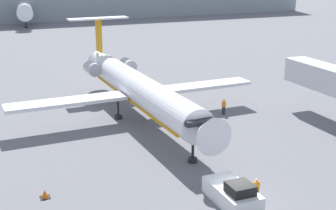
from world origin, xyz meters
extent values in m
plane|color=slate|center=(0.00, 0.00, 0.00)|extent=(600.00, 600.00, 0.00)
cylinder|color=white|center=(-0.51, 19.33, 3.48)|extent=(3.96, 25.79, 3.11)
cone|color=white|center=(-0.04, 5.24, 3.48)|extent=(3.19, 2.59, 3.11)
cube|color=black|center=(-0.07, 6.24, 4.02)|extent=(2.67, 0.79, 0.44)
cone|color=white|center=(-0.99, 33.89, 3.48)|extent=(2.91, 3.52, 2.80)
cube|color=orange|center=(-0.51, 19.33, 2.47)|extent=(3.57, 23.21, 0.20)
cube|color=white|center=(7.15, 20.87, 2.78)|extent=(12.38, 3.06, 0.36)
cube|color=white|center=(-8.25, 20.36, 2.78)|extent=(12.38, 3.06, 0.36)
cylinder|color=#ADADB7|center=(1.42, 30.20, 3.87)|extent=(1.71, 2.84, 1.61)
cylinder|color=#ADADB7|center=(-3.15, 30.04, 3.87)|extent=(1.71, 2.84, 1.61)
cube|color=orange|center=(-1.01, 34.57, 7.21)|extent=(0.31, 2.21, 4.35)
cube|color=white|center=(-1.01, 34.57, 9.39)|extent=(7.89, 2.06, 0.20)
cylinder|color=black|center=(-0.12, 7.49, 0.96)|extent=(0.24, 0.24, 1.92)
cylinder|color=black|center=(-0.12, 7.49, 0.20)|extent=(0.80, 0.80, 0.40)
cylinder|color=black|center=(-2.59, 21.15, 0.96)|extent=(0.24, 0.24, 1.92)
cylinder|color=black|center=(-2.59, 21.15, 0.20)|extent=(0.80, 0.80, 0.40)
cylinder|color=black|center=(1.45, 21.28, 0.96)|extent=(0.24, 0.24, 1.92)
cylinder|color=black|center=(1.45, 21.28, 0.20)|extent=(0.80, 0.80, 0.40)
cube|color=silver|center=(-0.59, 0.06, 0.62)|extent=(2.39, 4.75, 1.25)
cube|color=black|center=(-0.59, -0.99, 1.60)|extent=(1.67, 1.71, 0.70)
cube|color=black|center=(-0.59, 2.34, 0.44)|extent=(2.15, 0.30, 0.75)
cube|color=#232838|center=(1.16, -0.33, 0.41)|extent=(0.32, 0.20, 0.83)
cube|color=orange|center=(1.16, -0.33, 1.15)|extent=(0.40, 0.24, 0.65)
sphere|color=tan|center=(1.16, -0.33, 1.60)|extent=(0.24, 0.24, 0.24)
cube|color=#232838|center=(8.77, 18.06, 0.44)|extent=(0.32, 0.20, 0.87)
cube|color=orange|center=(8.77, 18.06, 1.22)|extent=(0.40, 0.24, 0.69)
sphere|color=tan|center=(8.77, 18.06, 1.69)|extent=(0.25, 0.25, 0.25)
cube|color=black|center=(-12.75, 5.90, 0.02)|extent=(0.73, 0.73, 0.04)
cone|color=orange|center=(-12.75, 5.90, 0.33)|extent=(0.52, 0.52, 0.59)
cylinder|color=white|center=(-1.91, 115.41, 4.14)|extent=(7.07, 29.92, 4.05)
cone|color=white|center=(-3.60, 99.04, 4.14)|extent=(4.36, 3.64, 4.05)
cube|color=black|center=(-3.46, 100.33, 4.85)|extent=(3.50, 1.05, 0.44)
cone|color=white|center=(-0.17, 132.38, 4.14)|extent=(4.08, 4.80, 3.65)
cube|color=#0C5999|center=(-1.91, 115.41, 2.82)|extent=(6.36, 26.93, 0.20)
cube|color=white|center=(7.59, 115.92, 3.23)|extent=(15.00, 4.69, 0.36)
cylinder|color=#ADADB7|center=(2.27, 127.50, 4.65)|extent=(2.30, 3.19, 2.00)
cylinder|color=#ADADB7|center=(-3.55, 128.10, 4.65)|extent=(2.30, 3.19, 2.00)
cylinder|color=black|center=(-3.33, 101.65, 1.06)|extent=(0.24, 0.24, 2.12)
cylinder|color=black|center=(-3.33, 101.65, 0.20)|extent=(0.80, 0.80, 0.40)
cylinder|color=black|center=(-4.32, 117.75, 1.06)|extent=(0.24, 0.24, 2.12)
cylinder|color=black|center=(-4.32, 117.75, 0.20)|extent=(0.80, 0.80, 0.40)
cylinder|color=black|center=(0.92, 117.21, 1.06)|extent=(0.24, 0.24, 2.12)
cylinder|color=black|center=(0.92, 117.21, 0.20)|extent=(0.80, 0.80, 0.40)
cube|color=silver|center=(18.20, 11.85, 4.50)|extent=(2.60, 13.00, 2.60)
camera|label=1|loc=(-16.22, -25.70, 16.36)|focal=50.00mm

